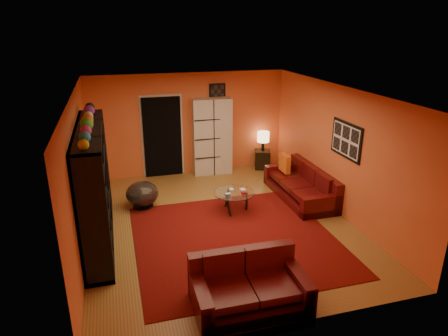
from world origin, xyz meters
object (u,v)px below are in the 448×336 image
object	(u,v)px
loveseat	(248,284)
table_lamp	(263,137)
bowl_chair	(142,194)
entertainment_unit	(95,186)
sofa	(303,186)
tv	(98,186)
coffee_table	(234,194)
side_table	(262,159)
storage_cabinet	(212,136)

from	to	relation	value
loveseat	table_lamp	distance (m)	5.64
bowl_chair	entertainment_unit	bearing A→B (deg)	-127.09
entertainment_unit	sofa	size ratio (longest dim) A/B	1.39
loveseat	table_lamp	size ratio (longest dim) A/B	3.04
table_lamp	tv	bearing A→B (deg)	-147.55
entertainment_unit	coffee_table	bearing A→B (deg)	8.57
tv	coffee_table	distance (m)	2.74
side_table	storage_cabinet	bearing A→B (deg)	177.95
sofa	coffee_table	size ratio (longest dim) A/B	2.53
storage_cabinet	bowl_chair	world-z (taller)	storage_cabinet
entertainment_unit	coffee_table	xyz separation A→B (m)	(2.70, 0.41, -0.66)
entertainment_unit	storage_cabinet	size ratio (longest dim) A/B	1.52
tv	bowl_chair	bearing A→B (deg)	-37.83
storage_cabinet	table_lamp	xyz separation A→B (m)	(1.40, -0.05, -0.12)
bowl_chair	coffee_table	bearing A→B (deg)	-22.02
loveseat	coffee_table	bearing A→B (deg)	-12.55
tv	side_table	world-z (taller)	tv
bowl_chair	storage_cabinet	bearing A→B (deg)	40.11
table_lamp	sofa	bearing A→B (deg)	-84.90
loveseat	storage_cabinet	size ratio (longest dim) A/B	0.81
entertainment_unit	storage_cabinet	bearing A→B (deg)	44.70
side_table	table_lamp	distance (m)	0.62
entertainment_unit	tv	distance (m)	0.12
entertainment_unit	sofa	world-z (taller)	entertainment_unit
entertainment_unit	bowl_chair	world-z (taller)	entertainment_unit
tv	sofa	world-z (taller)	tv
entertainment_unit	coffee_table	size ratio (longest dim) A/B	3.51
tv	coffee_table	world-z (taller)	tv
entertainment_unit	sofa	distance (m)	4.53
entertainment_unit	bowl_chair	distance (m)	1.62
tv	sofa	size ratio (longest dim) A/B	0.45
sofa	storage_cabinet	xyz separation A→B (m)	(-1.58, 2.13, 0.70)
coffee_table	side_table	size ratio (longest dim) A/B	1.71
side_table	table_lamp	world-z (taller)	table_lamp
coffee_table	storage_cabinet	xyz separation A→B (m)	(0.13, 2.39, 0.60)
storage_cabinet	bowl_chair	distance (m)	2.66
entertainment_unit	sofa	xyz separation A→B (m)	(4.41, 0.67, -0.76)
coffee_table	bowl_chair	world-z (taller)	bowl_chair
entertainment_unit	loveseat	world-z (taller)	entertainment_unit
side_table	table_lamp	xyz separation A→B (m)	(0.00, 0.00, 0.62)
tv	bowl_chair	world-z (taller)	tv
coffee_table	entertainment_unit	bearing A→B (deg)	-171.43
sofa	entertainment_unit	bearing A→B (deg)	-171.60
entertainment_unit	side_table	bearing A→B (deg)	33.05
loveseat	side_table	distance (m)	5.61
storage_cabinet	table_lamp	distance (m)	1.40
table_lamp	side_table	bearing A→B (deg)	0.00
coffee_table	storage_cabinet	size ratio (longest dim) A/B	0.43
tv	table_lamp	size ratio (longest dim) A/B	1.87
sofa	table_lamp	bearing A→B (deg)	94.86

